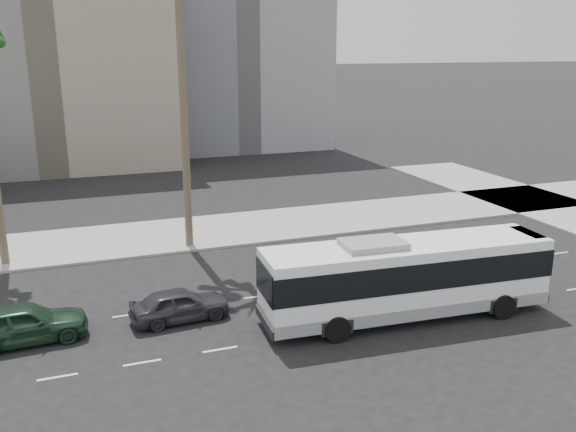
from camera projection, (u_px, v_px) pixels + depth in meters
name	position (u px, v px, depth m)	size (l,w,h in m)	color
ground	(358.00, 326.00, 25.99)	(700.00, 700.00, 0.00)	black
sidewalk_north	(251.00, 227.00, 39.98)	(120.00, 7.00, 0.15)	gray
midrise_beige_west	(46.00, 72.00, 60.23)	(24.00, 18.00, 18.00)	slate
midrise_gray_center	(224.00, 32.00, 72.15)	(20.00, 20.00, 26.00)	slate
highrise_far	(241.00, 3.00, 276.20)	(22.00, 22.00, 60.00)	#565C6A
city_bus	(407.00, 276.00, 26.42)	(12.82, 3.63, 3.64)	white
car_a	(180.00, 304.00, 26.41)	(4.26, 1.71, 1.45)	#2F2F35
car_b	(24.00, 323.00, 24.39)	(4.89, 1.97, 1.67)	#1C3724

